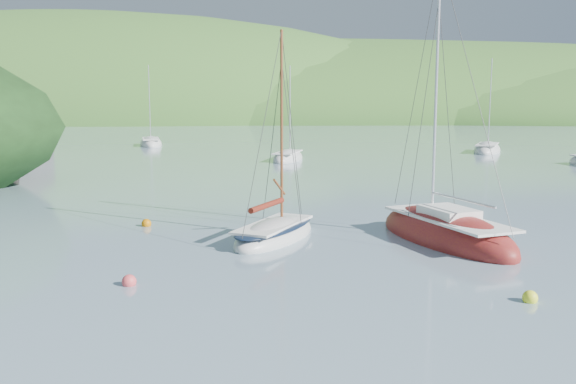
{
  "coord_description": "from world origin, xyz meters",
  "views": [
    {
      "loc": [
        -1.82,
        -17.74,
        5.92
      ],
      "look_at": [
        -1.68,
        8.0,
        2.1
      ],
      "focal_mm": 40.0,
      "sensor_mm": 36.0,
      "label": 1
    }
  ],
  "objects_px": {
    "daysailer_white": "(275,234)",
    "distant_sloop_b": "(487,151)",
    "distant_sloop_a": "(288,159)",
    "sloop_red": "(445,236)",
    "distant_sloop_c": "(151,144)"
  },
  "relations": [
    {
      "from": "distant_sloop_b",
      "to": "distant_sloop_c",
      "type": "xyz_separation_m",
      "value": [
        -38.26,
        9.83,
        -0.0
      ]
    },
    {
      "from": "distant_sloop_a",
      "to": "sloop_red",
      "type": "bearing_deg",
      "value": -65.59
    },
    {
      "from": "distant_sloop_a",
      "to": "distant_sloop_b",
      "type": "bearing_deg",
      "value": 35.96
    },
    {
      "from": "sloop_red",
      "to": "distant_sloop_a",
      "type": "relative_size",
      "value": 1.3
    },
    {
      "from": "daysailer_white",
      "to": "distant_sloop_b",
      "type": "distance_m",
      "value": 47.95
    },
    {
      "from": "distant_sloop_a",
      "to": "distant_sloop_c",
      "type": "relative_size",
      "value": 0.9
    },
    {
      "from": "sloop_red",
      "to": "daysailer_white",
      "type": "bearing_deg",
      "value": 155.2
    },
    {
      "from": "daysailer_white",
      "to": "distant_sloop_b",
      "type": "relative_size",
      "value": 0.85
    },
    {
      "from": "sloop_red",
      "to": "distant_sloop_b",
      "type": "height_order",
      "value": "sloop_red"
    },
    {
      "from": "daysailer_white",
      "to": "sloop_red",
      "type": "relative_size",
      "value": 0.75
    },
    {
      "from": "distant_sloop_a",
      "to": "daysailer_white",
      "type": "bearing_deg",
      "value": -77.39
    },
    {
      "from": "sloop_red",
      "to": "distant_sloop_b",
      "type": "distance_m",
      "value": 45.5
    },
    {
      "from": "distant_sloop_a",
      "to": "distant_sloop_c",
      "type": "height_order",
      "value": "distant_sloop_c"
    },
    {
      "from": "daysailer_white",
      "to": "sloop_red",
      "type": "xyz_separation_m",
      "value": [
        7.09,
        -0.44,
        0.01
      ]
    },
    {
      "from": "distant_sloop_b",
      "to": "distant_sloop_a",
      "type": "bearing_deg",
      "value": -135.54
    }
  ]
}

